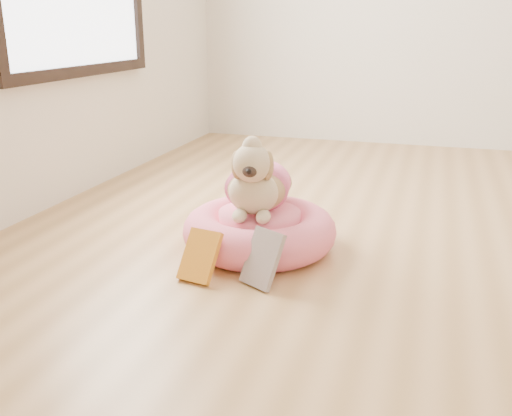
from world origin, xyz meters
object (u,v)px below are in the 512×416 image
(dog, at_px, (257,170))
(book_yellow, at_px, (200,256))
(book_white, at_px, (263,258))
(pet_bed, at_px, (260,231))

(dog, distance_m, book_yellow, 0.45)
(dog, xyz_separation_m, book_yellow, (-0.11, -0.36, -0.25))
(dog, distance_m, book_white, 0.43)
(book_yellow, xyz_separation_m, book_white, (0.24, 0.02, 0.01))
(book_white, bearing_deg, dog, 138.75)
(dog, height_order, book_white, dog)
(book_yellow, relative_size, book_white, 0.94)
(book_yellow, bearing_deg, dog, 83.39)
(pet_bed, distance_m, book_white, 0.35)
(book_white, bearing_deg, book_yellow, -146.44)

